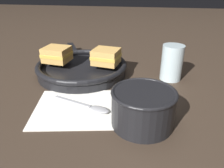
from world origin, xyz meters
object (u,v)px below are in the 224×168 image
object	(u,v)px
sandwich_near_left	(57,54)
drinking_glass	(172,63)
spoon	(92,107)
sandwich_near_right	(106,57)
soup_bowl	(143,106)
skillet	(82,68)

from	to	relation	value
sandwich_near_left	drinking_glass	world-z (taller)	drinking_glass
spoon	drinking_glass	size ratio (longest dim) A/B	1.42
sandwich_near_right	drinking_glass	size ratio (longest dim) A/B	0.85
spoon	sandwich_near_right	bearing A→B (deg)	109.15
spoon	drinking_glass	xyz separation A→B (m)	(0.20, 0.22, 0.05)
sandwich_near_left	drinking_glass	distance (m)	0.36
soup_bowl	sandwich_near_left	xyz separation A→B (m)	(-0.28, 0.24, 0.02)
sandwich_near_left	sandwich_near_right	distance (m)	0.16
spoon	sandwich_near_right	xyz separation A→B (m)	(-0.00, 0.21, 0.06)
soup_bowl	sandwich_near_left	size ratio (longest dim) A/B	1.54
sandwich_near_right	drinking_glass	bearing A→B (deg)	2.31
skillet	sandwich_near_left	bearing A→B (deg)	-177.48
sandwich_near_left	sandwich_near_right	size ratio (longest dim) A/B	0.97
drinking_glass	soup_bowl	bearing A→B (deg)	-107.21
spoon	sandwich_near_right	distance (m)	0.22
skillet	drinking_glass	distance (m)	0.29
spoon	sandwich_near_right	world-z (taller)	sandwich_near_right
drinking_glass	sandwich_near_right	bearing A→B (deg)	-177.69
skillet	sandwich_near_left	distance (m)	0.09
sandwich_near_left	drinking_glass	bearing A→B (deg)	1.79
soup_bowl	drinking_glass	xyz separation A→B (m)	(0.08, 0.25, 0.01)
spoon	soup_bowl	bearing A→B (deg)	2.25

